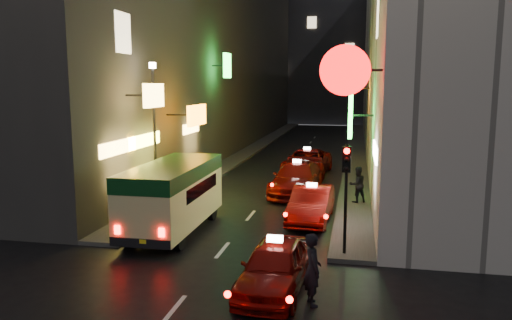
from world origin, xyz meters
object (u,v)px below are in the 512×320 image
Objects in this scene: pedestrian_crossing at (313,264)px; traffic_light at (346,175)px; minibus at (173,189)px; lamp_post at (154,126)px; taxi_near at (275,263)px.

pedestrian_crossing is 3.93m from traffic_light.
minibus is 4.02m from lamp_post.
minibus is 1.18× the size of taxi_near.
taxi_near is 1.25m from pedestrian_crossing.
pedestrian_crossing is at bearing -101.29° from traffic_light.
minibus is at bearing 165.21° from traffic_light.
lamp_post reaches higher than minibus.
taxi_near is (4.56, -4.55, -0.84)m from minibus.
minibus is at bearing -56.61° from lamp_post.
traffic_light reaches higher than taxi_near.
minibus is 0.96× the size of lamp_post.
lamp_post is at bearing 22.25° from pedestrian_crossing.
minibus is 7.66m from pedestrian_crossing.
pedestrian_crossing is at bearing -46.97° from lamp_post.
pedestrian_crossing is (5.61, -5.17, -0.58)m from minibus.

